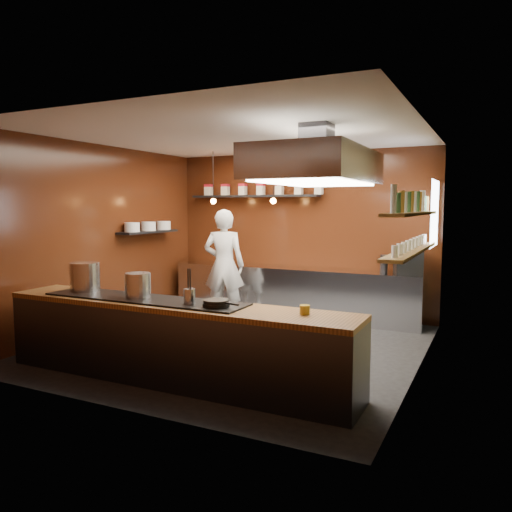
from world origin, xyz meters
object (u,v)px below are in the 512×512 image
Objects in this scene: extractor_hood at (316,165)px; stockpot_large at (85,277)px; chef at (224,265)px; stockpot_small at (138,285)px; espresso_machine at (408,261)px.

extractor_hood reaches higher than stockpot_large.
stockpot_large is 2.90m from chef.
stockpot_large reaches higher than stockpot_small.
extractor_hood is at bearing -124.38° from espresso_machine.
espresso_machine is at bearing 56.30° from stockpot_small.
stockpot_small is at bearing -142.72° from espresso_machine.
stockpot_small is at bearing -146.83° from extractor_hood.
espresso_machine is (3.40, 3.71, -0.01)m from stockpot_large.
extractor_hood is 5.40× the size of stockpot_large.
chef is at bearing 81.97° from stockpot_large.
chef is at bearing 142.55° from extractor_hood.
stockpot_large is 5.03m from espresso_machine.
extractor_hood reaches higher than espresso_machine.
stockpot_small is at bearing -3.57° from stockpot_large.
stockpot_large is (-2.69, -1.12, -1.38)m from extractor_hood.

